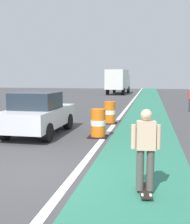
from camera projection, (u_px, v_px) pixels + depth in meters
The scene contains 8 objects.
ground_plane at pixel (36, 175), 6.66m from camera, with size 100.00×100.00×0.00m, color #424244.
bike_lane_strip at pixel (147, 113), 17.88m from camera, with size 2.50×80.00×0.01m, color #2D755B.
lane_divider_stripe at pixel (123, 113), 18.17m from camera, with size 0.20×80.00×0.01m, color silver.
skateboarder_on_lane at pixel (146, 149), 5.47m from camera, with size 0.57×0.82×1.69m.
parked_sedan_nearest at pixel (38, 114), 11.28m from camera, with size 1.94×4.11×1.70m.
traffic_barrel_front at pixel (98, 123), 10.75m from camera, with size 0.73×0.73×1.09m.
traffic_barrel_mid at pixel (110, 113), 13.95m from camera, with size 0.73×0.73×1.09m.
delivery_truck_down_block at pixel (118, 80), 38.08m from camera, with size 2.64×7.69×3.23m.
Camera 1 is at (2.62, -6.03, 2.30)m, focal length 45.15 mm.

